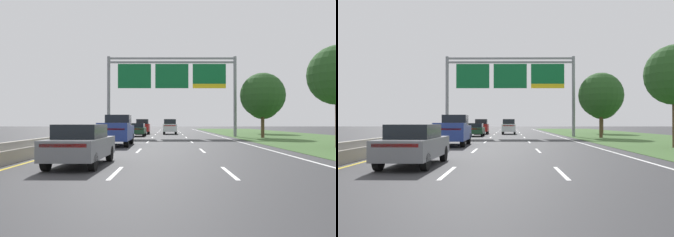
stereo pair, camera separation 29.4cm
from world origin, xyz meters
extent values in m
plane|color=#333335|center=(0.00, 35.00, 0.00)|extent=(220.00, 220.00, 0.00)
cube|color=white|center=(-1.85, 10.50, 0.00)|extent=(0.14, 3.00, 0.01)
cube|color=white|center=(-1.85, 19.50, 0.00)|extent=(0.14, 3.00, 0.01)
cube|color=white|center=(-1.85, 28.50, 0.00)|extent=(0.14, 3.00, 0.01)
cube|color=white|center=(-1.85, 37.50, 0.00)|extent=(0.14, 3.00, 0.01)
cube|color=white|center=(-1.85, 46.50, 0.00)|extent=(0.14, 3.00, 0.01)
cube|color=white|center=(-1.85, 55.50, 0.00)|extent=(0.14, 3.00, 0.01)
cube|color=white|center=(-1.85, 64.50, 0.00)|extent=(0.14, 3.00, 0.01)
cube|color=white|center=(-1.85, 73.50, 0.00)|extent=(0.14, 3.00, 0.01)
cube|color=white|center=(-1.85, 82.50, 0.00)|extent=(0.14, 3.00, 0.01)
cube|color=white|center=(1.85, 10.50, 0.00)|extent=(0.14, 3.00, 0.01)
cube|color=white|center=(1.85, 19.50, 0.00)|extent=(0.14, 3.00, 0.01)
cube|color=white|center=(1.85, 28.50, 0.00)|extent=(0.14, 3.00, 0.01)
cube|color=white|center=(1.85, 37.50, 0.00)|extent=(0.14, 3.00, 0.01)
cube|color=white|center=(1.85, 46.50, 0.00)|extent=(0.14, 3.00, 0.01)
cube|color=white|center=(1.85, 55.50, 0.00)|extent=(0.14, 3.00, 0.01)
cube|color=white|center=(1.85, 64.50, 0.00)|extent=(0.14, 3.00, 0.01)
cube|color=white|center=(1.85, 73.50, 0.00)|extent=(0.14, 3.00, 0.01)
cube|color=white|center=(1.85, 82.50, 0.00)|extent=(0.14, 3.00, 0.01)
cube|color=white|center=(5.90, 35.00, 0.00)|extent=(0.16, 106.00, 0.01)
cube|color=gold|center=(-5.90, 35.00, 0.00)|extent=(0.16, 106.00, 0.01)
cube|color=#3D602D|center=(13.95, 35.00, 0.01)|extent=(14.00, 110.00, 0.02)
cube|color=#A8A399|center=(-6.60, 35.00, 0.28)|extent=(0.60, 110.00, 0.55)
cube|color=#A8A399|center=(-6.60, 35.00, 0.70)|extent=(0.25, 110.00, 0.30)
cylinder|color=gray|center=(-7.05, 39.68, 4.66)|extent=(0.36, 0.36, 9.33)
cylinder|color=gray|center=(7.65, 39.68, 4.66)|extent=(0.36, 0.36, 9.33)
cube|color=gray|center=(0.30, 39.68, 9.10)|extent=(14.70, 0.24, 0.20)
cube|color=gray|center=(0.30, 39.68, 8.65)|extent=(14.70, 0.24, 0.20)
cube|color=#0C602D|center=(-4.03, 39.50, 7.02)|extent=(3.83, 0.12, 2.81)
cube|color=#0C602D|center=(0.30, 39.50, 7.02)|extent=(3.83, 0.12, 2.81)
cube|color=#0C602D|center=(4.63, 39.50, 7.27)|extent=(3.83, 0.12, 2.31)
cube|color=yellow|center=(4.63, 39.50, 5.87)|extent=(3.83, 0.12, 0.50)
cube|color=navy|center=(-3.78, 24.02, 0.92)|extent=(2.09, 5.43, 1.00)
cube|color=black|center=(-3.80, 24.87, 1.81)|extent=(1.75, 1.93, 0.78)
cube|color=#B21414|center=(-3.74, 21.36, 1.22)|extent=(1.68, 0.11, 0.12)
cube|color=navy|center=(-3.75, 22.29, 1.52)|extent=(2.03, 1.98, 0.20)
cylinder|color=black|center=(-4.66, 25.84, 0.42)|extent=(0.31, 0.84, 0.84)
cylinder|color=black|center=(-2.96, 25.87, 0.42)|extent=(0.31, 0.84, 0.84)
cylinder|color=black|center=(-4.60, 22.17, 0.42)|extent=(0.31, 0.84, 0.84)
cylinder|color=black|center=(-2.90, 22.20, 0.42)|extent=(0.31, 0.84, 0.84)
cube|color=silver|center=(0.13, 48.75, 0.91)|extent=(1.94, 4.71, 1.05)
cube|color=black|center=(0.13, 48.60, 1.77)|extent=(1.66, 3.01, 0.68)
cube|color=#B21414|center=(0.12, 46.44, 1.22)|extent=(1.60, 0.09, 0.12)
cylinder|color=black|center=(-0.67, 50.35, 0.38)|extent=(0.27, 0.76, 0.76)
cylinder|color=black|center=(0.97, 50.34, 0.38)|extent=(0.27, 0.76, 0.76)
cylinder|color=black|center=(-0.70, 47.16, 0.38)|extent=(0.27, 0.76, 0.76)
cylinder|color=black|center=(0.94, 47.14, 0.38)|extent=(0.27, 0.76, 0.76)
cube|color=#193D23|center=(-3.77, 40.81, 0.69)|extent=(1.84, 4.41, 0.72)
cube|color=black|center=(-3.78, 40.76, 1.31)|extent=(1.57, 2.31, 0.52)
cube|color=#B21414|center=(-3.78, 38.65, 0.91)|extent=(1.53, 0.09, 0.12)
cylinder|color=black|center=(-4.57, 42.31, 0.33)|extent=(0.22, 0.66, 0.66)
cylinder|color=black|center=(-2.97, 42.31, 0.33)|extent=(0.22, 0.66, 0.66)
cylinder|color=black|center=(-4.58, 39.32, 0.33)|extent=(0.22, 0.66, 0.66)
cylinder|color=black|center=(-2.98, 39.31, 0.33)|extent=(0.22, 0.66, 0.66)
cube|color=maroon|center=(-3.76, 49.17, 0.91)|extent=(1.97, 4.73, 1.05)
cube|color=black|center=(-3.76, 49.02, 1.77)|extent=(1.68, 3.02, 0.68)
cube|color=#B21414|center=(-3.72, 46.86, 1.22)|extent=(1.60, 0.10, 0.12)
cylinder|color=black|center=(-4.60, 50.75, 0.38)|extent=(0.27, 0.76, 0.76)
cylinder|color=black|center=(-2.96, 50.78, 0.38)|extent=(0.27, 0.76, 0.76)
cylinder|color=black|center=(-4.55, 47.56, 0.38)|extent=(0.27, 0.76, 0.76)
cylinder|color=black|center=(-2.91, 47.58, 0.38)|extent=(0.27, 0.76, 0.76)
cube|color=slate|center=(-3.45, 12.42, 0.69)|extent=(1.91, 4.44, 0.72)
cube|color=black|center=(-3.45, 12.37, 1.31)|extent=(1.61, 2.33, 0.52)
cube|color=#B21414|center=(-3.50, 10.26, 0.91)|extent=(1.53, 0.11, 0.12)
cylinder|color=black|center=(-4.22, 13.94, 0.33)|extent=(0.23, 0.66, 0.66)
cylinder|color=black|center=(-2.62, 13.90, 0.33)|extent=(0.23, 0.66, 0.66)
cylinder|color=black|center=(-4.28, 10.94, 0.33)|extent=(0.23, 0.66, 0.66)
cylinder|color=black|center=(-2.68, 10.91, 0.33)|extent=(0.23, 0.66, 0.66)
cylinder|color=#4C3823|center=(9.98, 36.46, 1.33)|extent=(0.36, 0.36, 2.66)
sphere|color=#234C1E|center=(9.98, 36.46, 4.57)|extent=(4.78, 4.78, 4.78)
cylinder|color=#4C3823|center=(13.79, 50.32, 1.31)|extent=(0.36, 0.36, 2.62)
sphere|color=#234C1E|center=(13.79, 50.32, 4.61)|extent=(4.96, 4.96, 4.96)
camera|label=1|loc=(-0.15, -0.90, 1.64)|focal=37.41mm
camera|label=2|loc=(0.15, -0.90, 1.64)|focal=37.41mm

